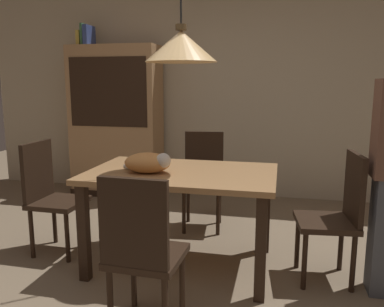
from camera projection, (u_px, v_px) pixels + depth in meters
name	position (u px, v px, depth m)	size (l,w,h in m)	color
ground	(170.00, 303.00, 2.53)	(10.00, 10.00, 0.00)	#847056
back_wall	(228.00, 79.00, 4.82)	(6.40, 0.10, 2.90)	beige
dining_table	(182.00, 184.00, 2.96)	(1.40, 0.90, 0.75)	#A87A4C
chair_right_side	(338.00, 212.00, 2.75)	(0.44, 0.44, 0.93)	black
chair_near_front	(142.00, 248.00, 2.14)	(0.42, 0.42, 0.93)	black
chair_far_back	(203.00, 175.00, 3.83)	(0.44, 0.44, 0.93)	black
chair_left_side	(50.00, 192.00, 3.23)	(0.41, 0.41, 0.93)	black
cat_sleeping	(149.00, 163.00, 2.87)	(0.39, 0.26, 0.16)	#E59951
pendant_lamp	(181.00, 46.00, 2.78)	(0.52, 0.52, 1.30)	#E5B775
hutch_bookcase	(117.00, 124.00, 4.90)	(1.12, 0.45, 1.85)	tan
book_yellow_short	(81.00, 38.00, 4.80)	(0.04, 0.20, 0.18)	gold
book_green_slim	(85.00, 35.00, 4.78)	(0.03, 0.20, 0.26)	#427A4C
book_blue_wide	(89.00, 36.00, 4.77)	(0.06, 0.24, 0.24)	#384C93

